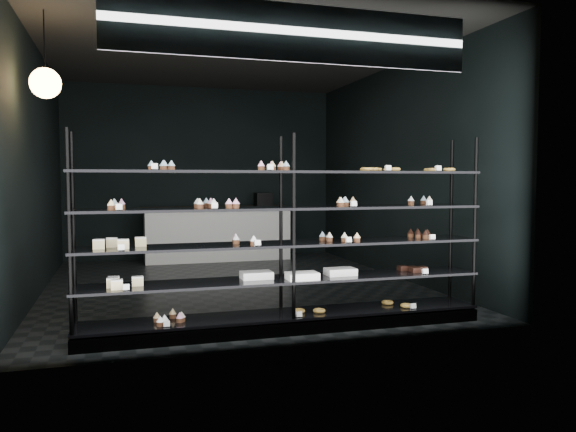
{
  "coord_description": "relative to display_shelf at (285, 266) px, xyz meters",
  "views": [
    {
      "loc": [
        -1.5,
        -7.67,
        1.48
      ],
      "look_at": [
        0.23,
        -1.9,
        1.09
      ],
      "focal_mm": 35.0,
      "sensor_mm": 36.0,
      "label": 1
    }
  ],
  "objects": [
    {
      "name": "display_shelf",
      "position": [
        0.0,
        0.0,
        0.0
      ],
      "size": [
        4.0,
        0.5,
        1.91
      ],
      "color": "black",
      "rests_on": "room"
    },
    {
      "name": "signage",
      "position": [
        -0.04,
        -0.48,
        2.12
      ],
      "size": [
        3.3,
        0.05,
        0.5
      ],
      "color": "#0D1E41",
      "rests_on": "room"
    },
    {
      "name": "pendant_lamp",
      "position": [
        -2.24,
        0.98,
        1.82
      ],
      "size": [
        0.31,
        0.31,
        0.88
      ],
      "color": "black",
      "rests_on": "room"
    },
    {
      "name": "service_counter",
      "position": [
        0.18,
        4.95,
        -0.13
      ],
      "size": [
        2.71,
        0.65,
        1.23
      ],
      "color": "white",
      "rests_on": "room"
    },
    {
      "name": "room",
      "position": [
        -0.04,
        2.45,
        0.97
      ],
      "size": [
        5.01,
        6.01,
        3.2
      ],
      "color": "black",
      "rests_on": "ground"
    }
  ]
}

